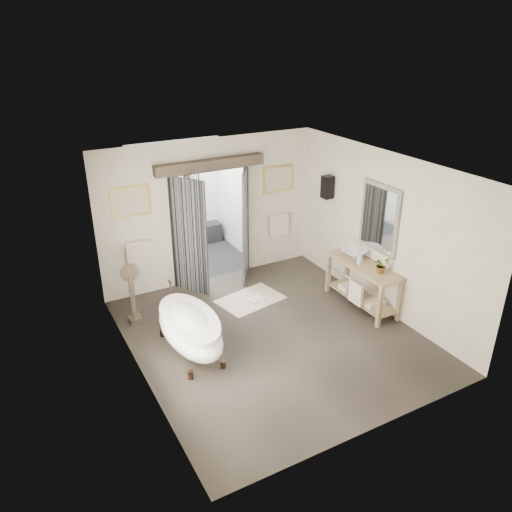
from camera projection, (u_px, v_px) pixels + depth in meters
name	position (u px, v px, depth m)	size (l,w,h in m)	color
ground_plane	(273.00, 336.00, 8.49)	(5.00, 5.00, 0.00)	#484239
room_shell	(277.00, 238.00, 7.59)	(4.52, 5.02, 2.91)	silver
shower_room	(184.00, 215.00, 11.29)	(2.22, 2.01, 2.51)	black
back_wall_dressing	(214.00, 209.00, 9.68)	(3.82, 0.75, 2.52)	black
clawfoot_tub	(190.00, 328.00, 7.90)	(0.82, 1.83, 0.89)	#362418
vanity	(362.00, 282.00, 9.19)	(0.57, 1.60, 0.85)	#A38156
pedestal_mirror	(132.00, 297.00, 8.71)	(0.33, 0.22, 1.13)	brown
rug	(251.00, 299.00, 9.60)	(1.20, 0.80, 0.01)	silver
slippers	(256.00, 299.00, 9.54)	(0.39, 0.25, 0.05)	white
basin	(355.00, 254.00, 9.31)	(0.46, 0.46, 0.16)	white
plant	(381.00, 265.00, 8.70)	(0.27, 0.23, 0.30)	gray
soap_bottle_a	(360.00, 259.00, 9.04)	(0.08, 0.09, 0.19)	gray
soap_bottle_b	(344.00, 249.00, 9.51)	(0.12, 0.12, 0.15)	gray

